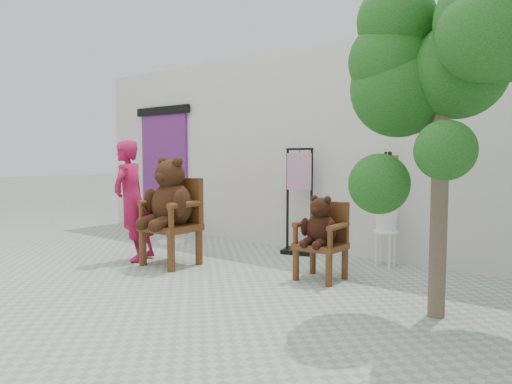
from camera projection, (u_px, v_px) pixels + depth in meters
ground_plane at (170, 289)px, 4.80m from camera, size 60.00×60.00×0.00m
back_wall at (318, 150)px, 7.14m from camera, size 9.00×1.00×3.00m
doorway at (165, 169)px, 8.57m from camera, size 1.40×0.11×2.33m
chair_big at (171, 204)px, 5.82m from camera, size 0.67×0.73×1.39m
chair_small at (322, 231)px, 5.13m from camera, size 0.50×0.51×0.96m
person at (132, 200)px, 6.10m from camera, size 0.57×0.69×1.61m
cafe_table at (172, 215)px, 7.43m from camera, size 0.60×0.60×0.70m
display_stand at (299, 213)px, 6.54m from camera, size 0.52×0.45×1.51m
stool_bucket at (386, 216)px, 5.76m from camera, size 0.32×0.32×1.45m
tree at (450, 57)px, 3.73m from camera, size 1.74×1.57×2.89m
potted_plant at (142, 217)px, 8.71m from camera, size 0.50×0.46×0.48m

